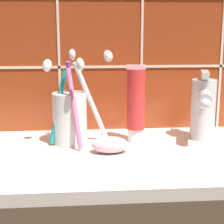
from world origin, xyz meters
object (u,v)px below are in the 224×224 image
toothbrush_cup (71,114)px  toothpaste_tube (136,104)px  sink_faucet (203,107)px  soap_bar (110,145)px

toothbrush_cup → toothpaste_tube: toothbrush_cup is taller
toothbrush_cup → sink_faucet: 25.63cm
soap_bar → toothpaste_tube: bearing=50.1°
sink_faucet → soap_bar: sink_faucet is taller
toothpaste_tube → sink_faucet: bearing=0.2°
soap_bar → toothbrush_cup: bearing=137.3°
sink_faucet → soap_bar: 20.37cm
toothpaste_tube → soap_bar: size_ratio=2.25×
toothbrush_cup → soap_bar: (6.98, -6.43, -4.15)cm
toothpaste_tube → sink_faucet: 13.26cm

